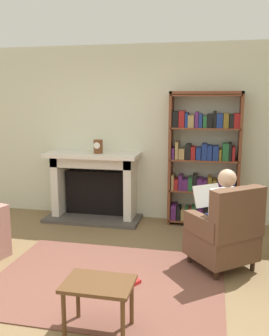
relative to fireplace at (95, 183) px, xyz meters
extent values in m
plane|color=olive|center=(0.78, -2.30, -0.57)|extent=(14.00, 14.00, 0.00)
cube|color=silver|center=(0.78, 0.25, 0.78)|extent=(5.60, 0.10, 2.70)
cube|color=brown|center=(0.78, -2.00, -0.56)|extent=(2.40, 1.80, 0.01)
cube|color=#4C4742|center=(0.00, -0.12, -0.54)|extent=(1.49, 0.64, 0.05)
cube|color=black|center=(0.00, 0.10, -0.17)|extent=(0.97, 0.20, 0.70)
cube|color=silver|center=(-0.58, -0.02, -0.06)|extent=(0.12, 0.44, 1.00)
cube|color=silver|center=(0.58, -0.02, -0.06)|extent=(0.12, 0.44, 1.00)
cube|color=silver|center=(0.00, -0.02, 0.36)|extent=(1.29, 0.44, 0.16)
cube|color=silver|center=(0.00, -0.08, 0.47)|extent=(1.45, 0.56, 0.06)
cylinder|color=brown|center=(0.10, -0.10, 0.60)|extent=(0.14, 0.14, 0.21)
cylinder|color=white|center=(0.10, -0.17, 0.63)|extent=(0.10, 0.01, 0.10)
cube|color=brown|center=(1.19, 0.04, 0.43)|extent=(0.04, 0.32, 1.99)
cube|color=brown|center=(2.19, 0.04, 0.43)|extent=(0.04, 0.32, 1.99)
cube|color=brown|center=(1.69, 0.04, 1.40)|extent=(1.04, 0.32, 0.04)
cube|color=brown|center=(1.69, 0.04, -0.51)|extent=(1.00, 0.32, 0.02)
cube|color=#4C1E59|center=(1.26, 0.03, -0.38)|extent=(0.08, 0.26, 0.23)
cube|color=black|center=(1.34, 0.03, -0.40)|extent=(0.05, 0.26, 0.19)
cube|color=#997F4C|center=(1.41, 0.03, -0.41)|extent=(0.06, 0.26, 0.17)
cube|color=#1E592D|center=(1.46, 0.03, -0.40)|extent=(0.04, 0.26, 0.19)
cube|color=maroon|center=(1.51, 0.03, -0.40)|extent=(0.04, 0.26, 0.18)
cube|color=#1E592D|center=(1.57, 0.03, -0.39)|extent=(0.08, 0.26, 0.21)
cube|color=#4C1E59|center=(1.66, 0.03, -0.40)|extent=(0.09, 0.26, 0.19)
cube|color=black|center=(1.75, 0.03, -0.40)|extent=(0.06, 0.26, 0.19)
cube|color=maroon|center=(1.82, 0.03, -0.40)|extent=(0.07, 0.26, 0.19)
cube|color=#4C1E59|center=(1.88, 0.03, -0.41)|extent=(0.04, 0.26, 0.17)
cube|color=#997F4C|center=(1.95, 0.03, -0.36)|extent=(0.09, 0.26, 0.26)
cube|color=brown|center=(2.03, 0.03, -0.41)|extent=(0.06, 0.26, 0.17)
cube|color=maroon|center=(2.10, 0.03, -0.38)|extent=(0.05, 0.26, 0.24)
cube|color=brown|center=(1.69, 0.04, -0.04)|extent=(1.00, 0.32, 0.02)
cube|color=#997F4C|center=(1.24, 0.03, 0.09)|extent=(0.04, 0.26, 0.22)
cube|color=maroon|center=(1.29, 0.03, 0.05)|extent=(0.06, 0.26, 0.16)
cube|color=#4C1E59|center=(1.36, 0.03, 0.08)|extent=(0.05, 0.26, 0.22)
cube|color=#4C1E59|center=(1.43, 0.03, 0.06)|extent=(0.09, 0.26, 0.16)
cube|color=#1E592D|center=(1.50, 0.03, 0.07)|extent=(0.06, 0.26, 0.19)
cube|color=black|center=(1.57, 0.03, 0.09)|extent=(0.06, 0.26, 0.23)
cube|color=#4C1E59|center=(1.64, 0.03, 0.06)|extent=(0.08, 0.26, 0.18)
cube|color=#4C1E59|center=(1.72, 0.03, 0.06)|extent=(0.07, 0.26, 0.16)
cube|color=brown|center=(1.79, 0.03, 0.08)|extent=(0.06, 0.26, 0.21)
cube|color=brown|center=(1.86, 0.03, 0.06)|extent=(0.06, 0.26, 0.17)
cube|color=#4C1E59|center=(1.94, 0.03, 0.09)|extent=(0.09, 0.26, 0.24)
cube|color=#997F4C|center=(2.04, 0.03, 0.08)|extent=(0.08, 0.26, 0.22)
cube|color=navy|center=(2.11, 0.03, 0.07)|extent=(0.07, 0.26, 0.19)
cube|color=brown|center=(1.69, 0.04, 0.43)|extent=(1.00, 0.32, 0.02)
cube|color=#4C1E59|center=(1.24, 0.03, 0.52)|extent=(0.04, 0.26, 0.16)
cube|color=#997F4C|center=(1.29, 0.03, 0.57)|extent=(0.04, 0.26, 0.26)
cube|color=#997F4C|center=(1.37, 0.03, 0.52)|extent=(0.09, 0.26, 0.16)
cube|color=black|center=(1.46, 0.03, 0.55)|extent=(0.08, 0.26, 0.22)
cube|color=maroon|center=(1.53, 0.03, 0.53)|extent=(0.06, 0.26, 0.19)
cube|color=navy|center=(1.61, 0.03, 0.53)|extent=(0.07, 0.26, 0.18)
cube|color=navy|center=(1.69, 0.03, 0.56)|extent=(0.07, 0.26, 0.23)
cube|color=navy|center=(1.77, 0.03, 0.55)|extent=(0.07, 0.26, 0.21)
cube|color=navy|center=(1.85, 0.03, 0.54)|extent=(0.08, 0.26, 0.20)
cube|color=brown|center=(1.92, 0.03, 0.52)|extent=(0.04, 0.26, 0.16)
cube|color=#1E592D|center=(1.99, 0.03, 0.56)|extent=(0.09, 0.26, 0.25)
cube|color=black|center=(2.06, 0.03, 0.57)|extent=(0.04, 0.26, 0.25)
cube|color=maroon|center=(2.10, 0.03, 0.54)|extent=(0.04, 0.26, 0.20)
cube|color=brown|center=(1.69, 0.04, 0.90)|extent=(1.00, 0.32, 0.02)
cube|color=black|center=(1.26, 0.03, 1.02)|extent=(0.08, 0.26, 0.23)
cube|color=maroon|center=(1.36, 0.03, 1.03)|extent=(0.08, 0.26, 0.24)
cube|color=navy|center=(1.42, 0.03, 1.01)|extent=(0.04, 0.26, 0.21)
cube|color=#997F4C|center=(1.49, 0.03, 1.00)|extent=(0.09, 0.26, 0.18)
cube|color=#4C1E59|center=(1.57, 0.03, 1.02)|extent=(0.05, 0.26, 0.22)
cube|color=navy|center=(1.62, 0.03, 1.01)|extent=(0.05, 0.26, 0.20)
cube|color=#1E592D|center=(1.69, 0.03, 0.99)|extent=(0.05, 0.26, 0.17)
cube|color=black|center=(1.76, 0.03, 1.01)|extent=(0.08, 0.26, 0.20)
cube|color=black|center=(1.82, 0.03, 1.03)|extent=(0.04, 0.26, 0.24)
cube|color=navy|center=(1.89, 0.03, 1.01)|extent=(0.09, 0.26, 0.20)
cube|color=brown|center=(1.98, 0.03, 1.01)|extent=(0.07, 0.26, 0.21)
cube|color=black|center=(2.05, 0.03, 1.01)|extent=(0.06, 0.26, 0.20)
cube|color=maroon|center=(2.13, 0.03, 1.01)|extent=(0.08, 0.26, 0.21)
cube|color=brown|center=(1.69, 0.04, 1.36)|extent=(1.00, 0.32, 0.02)
cylinder|color=#331E14|center=(1.99, -1.05, -0.51)|extent=(0.05, 0.05, 0.12)
cylinder|color=#331E14|center=(1.60, -1.37, -0.51)|extent=(0.05, 0.05, 0.12)
cylinder|color=#331E14|center=(2.30, -1.42, -0.51)|extent=(0.05, 0.05, 0.12)
cylinder|color=#331E14|center=(1.90, -1.74, -0.51)|extent=(0.05, 0.05, 0.12)
cube|color=brown|center=(1.95, -1.39, -0.30)|extent=(0.87, 0.87, 0.30)
cube|color=brown|center=(2.10, -1.58, 0.13)|extent=(0.60, 0.53, 0.55)
cube|color=brown|center=(2.16, -1.22, -0.04)|extent=(0.43, 0.50, 0.22)
cube|color=brown|center=(1.73, -1.56, -0.04)|extent=(0.43, 0.50, 0.22)
cube|color=silver|center=(1.98, -1.43, 0.10)|extent=(0.37, 0.36, 0.50)
sphere|color=#D8AD8C|center=(1.98, -1.43, 0.47)|extent=(0.20, 0.20, 0.20)
cube|color=#191E3F|center=(1.91, -1.23, -0.10)|extent=(0.34, 0.39, 0.12)
cube|color=#191E3F|center=(1.79, -1.33, -0.10)|extent=(0.34, 0.39, 0.12)
cylinder|color=#191E3F|center=(1.79, -1.08, -0.36)|extent=(0.10, 0.10, 0.42)
cylinder|color=#191E3F|center=(1.67, -1.18, -0.36)|extent=(0.10, 0.10, 0.42)
cube|color=white|center=(1.77, -1.17, 0.20)|extent=(0.35, 0.31, 0.25)
cube|color=brown|center=(0.96, -2.84, -0.14)|extent=(0.56, 0.39, 0.03)
cylinder|color=brown|center=(0.72, -2.99, -0.36)|extent=(0.04, 0.04, 0.41)
cylinder|color=brown|center=(1.20, -2.99, -0.36)|extent=(0.04, 0.04, 0.41)
cylinder|color=brown|center=(0.72, -2.69, -0.36)|extent=(0.04, 0.04, 0.41)
cylinder|color=brown|center=(1.20, -2.69, -0.36)|extent=(0.04, 0.04, 0.41)
cube|color=red|center=(0.99, -2.04, -0.54)|extent=(0.31, 0.33, 0.04)
cube|color=#334CA5|center=(0.66, -2.14, -0.54)|extent=(0.27, 0.27, 0.03)
cube|color=#334CA5|center=(0.91, -2.17, -0.54)|extent=(0.24, 0.19, 0.03)
camera|label=1|loc=(1.82, -5.45, 1.32)|focal=39.56mm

